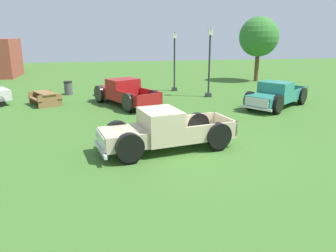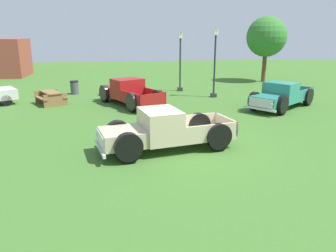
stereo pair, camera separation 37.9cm
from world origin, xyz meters
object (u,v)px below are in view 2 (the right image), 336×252
Objects in this scene: pickup_truck_behind_right at (127,92)px; trash_can at (74,87)px; lamp_post_far at (215,62)px; picnic_table at (51,96)px; oak_tree_east at (266,37)px; pickup_truck_behind_left at (280,96)px; pickup_truck_foreground at (159,131)px; lamp_post_near at (180,61)px.

trash_can is at bearing 132.32° from pickup_truck_behind_right.
lamp_post_far reaches higher than pickup_truck_behind_right.
trash_can reaches higher than picnic_table.
lamp_post_far is 1.95× the size of picnic_table.
picnic_table is at bearing -156.46° from oak_tree_east.
pickup_truck_behind_left is 13.78m from trash_can.
pickup_truck_behind_right is at bearing 163.37° from pickup_truck_behind_left.
pickup_truck_foreground is at bearing -124.68° from oak_tree_east.
oak_tree_east reaches higher than picnic_table.
pickup_truck_behind_left is at bearing 37.67° from pickup_truck_foreground.
pickup_truck_foreground is 0.94× the size of oak_tree_east.
picnic_table is 18.70m from oak_tree_east.
oak_tree_east reaches higher than trash_can.
trash_can is (-12.14, 6.51, -0.24)m from pickup_truck_behind_left.
pickup_truck_behind_right is at bearing -146.94° from oak_tree_east.
pickup_truck_foreground is at bearing -103.80° from lamp_post_near.
pickup_truck_behind_right is 5.37m from trash_can.
pickup_truck_behind_left is 1.18× the size of lamp_post_near.
lamp_post_far is at bearing -14.80° from trash_can.
pickup_truck_foreground is 13.12m from lamp_post_near.
oak_tree_east is at bearing 14.20° from trash_can.
pickup_truck_behind_right is at bearing -7.95° from picnic_table.
lamp_post_far is (1.81, -2.76, 0.12)m from lamp_post_near.
pickup_truck_behind_left is 0.94× the size of pickup_truck_behind_right.
pickup_truck_behind_right is at bearing -165.83° from lamp_post_far.
oak_tree_east is (3.74, 10.53, 3.13)m from pickup_truck_behind_left.
pickup_truck_foreground is 2.30× the size of picnic_table.
pickup_truck_behind_left is 0.89× the size of oak_tree_east.
lamp_post_near is 4.47× the size of trash_can.
pickup_truck_behind_left is 11.61m from oak_tree_east.
pickup_truck_behind_right is (-0.92, 8.42, 0.01)m from pickup_truck_foreground.
trash_can is at bearing 165.20° from lamp_post_far.
pickup_truck_foreground is at bearing -83.79° from pickup_truck_behind_right.
pickup_truck_behind_left is at bearing -56.15° from lamp_post_far.
lamp_post_near is 0.76× the size of oak_tree_east.
lamp_post_near reaches higher than trash_can.
lamp_post_far is 9.28m from oak_tree_east.
trash_can is at bearing -165.80° from oak_tree_east.
oak_tree_east reaches higher than pickup_truck_behind_right.
picnic_table is (-4.59, 0.64, -0.25)m from pickup_truck_behind_right.
pickup_truck_behind_left is 8.90m from pickup_truck_behind_right.
pickup_truck_foreground is 20.19m from oak_tree_east.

